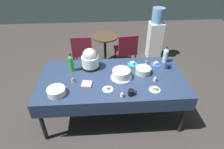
{
  "coord_description": "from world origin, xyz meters",
  "views": [
    {
      "loc": [
        -0.16,
        -2.3,
        2.43
      ],
      "look_at": [
        0.0,
        0.0,
        0.8
      ],
      "focal_mm": 30.15,
      "sensor_mm": 36.0,
      "label": 1
    }
  ],
  "objects": [
    {
      "name": "coffee_mug_navy",
      "position": [
        0.91,
        0.19,
        0.79
      ],
      "size": [
        0.12,
        0.08,
        0.09
      ],
      "color": "navy",
      "rests_on": "potluck_table"
    },
    {
      "name": "maroon_chair_left",
      "position": [
        -0.55,
        1.38,
        0.49
      ],
      "size": [
        0.44,
        0.44,
        0.85
      ],
      "color": "maroon",
      "rests_on": "ground"
    },
    {
      "name": "glass_salad_bowl",
      "position": [
        0.49,
        0.08,
        0.8
      ],
      "size": [
        0.24,
        0.24,
        0.09
      ],
      "primitive_type": "cylinder",
      "color": "#B2C6BC",
      "rests_on": "potluck_table"
    },
    {
      "name": "paper_napkin_stack",
      "position": [
        -0.37,
        -0.16,
        0.76
      ],
      "size": [
        0.16,
        0.16,
        0.02
      ],
      "primitive_type": "cube",
      "rotation": [
        0.0,
        0.0,
        -0.13
      ],
      "color": "pink",
      "rests_on": "potluck_table"
    },
    {
      "name": "maroon_chair_right",
      "position": [
        0.41,
        1.39,
        0.49
      ],
      "size": [
        0.49,
        0.49,
        0.85
      ],
      "color": "maroon",
      "rests_on": "ground"
    },
    {
      "name": "dessert_plate_white",
      "position": [
        -0.08,
        -0.29,
        0.76
      ],
      "size": [
        0.15,
        0.15,
        0.05
      ],
      "color": "white",
      "rests_on": "potluck_table"
    },
    {
      "name": "cupcake_rose",
      "position": [
        -0.58,
        -0.07,
        0.78
      ],
      "size": [
        0.05,
        0.05,
        0.07
      ],
      "color": "beige",
      "rests_on": "potluck_table"
    },
    {
      "name": "dessert_plate_cobalt",
      "position": [
        0.75,
        0.3,
        0.76
      ],
      "size": [
        0.17,
        0.17,
        0.05
      ],
      "color": "#2D4CB2",
      "rests_on": "potluck_table"
    },
    {
      "name": "slow_cooker",
      "position": [
        -0.33,
        0.29,
        0.91
      ],
      "size": [
        0.28,
        0.28,
        0.34
      ],
      "color": "black",
      "rests_on": "potluck_table"
    },
    {
      "name": "cupcake_cocoa",
      "position": [
        0.63,
        -0.13,
        0.78
      ],
      "size": [
        0.05,
        0.05,
        0.07
      ],
      "color": "beige",
      "rests_on": "potluck_table"
    },
    {
      "name": "soda_bottle_water",
      "position": [
        0.93,
        0.39,
        0.88
      ],
      "size": [
        0.08,
        0.08,
        0.28
      ],
      "color": "silver",
      "rests_on": "potluck_table"
    },
    {
      "name": "frosted_layer_cake",
      "position": [
        0.14,
        -0.02,
        0.82
      ],
      "size": [
        0.32,
        0.32,
        0.14
      ],
      "color": "silver",
      "rests_on": "potluck_table"
    },
    {
      "name": "ceramic_snack_bowl",
      "position": [
        -0.77,
        -0.33,
        0.8
      ],
      "size": [
        0.24,
        0.24,
        0.09
      ],
      "primitive_type": "cylinder",
      "color": "silver",
      "rests_on": "potluck_table"
    },
    {
      "name": "dessert_plate_teal",
      "position": [
        0.37,
        0.34,
        0.76
      ],
      "size": [
        0.17,
        0.17,
        0.05
      ],
      "color": "teal",
      "rests_on": "potluck_table"
    },
    {
      "name": "coffee_mug_black",
      "position": [
        0.23,
        -0.42,
        0.79
      ],
      "size": [
        0.12,
        0.08,
        0.08
      ],
      "color": "black",
      "rests_on": "potluck_table"
    },
    {
      "name": "potluck_table",
      "position": [
        0.0,
        0.0,
        0.69
      ],
      "size": [
        2.2,
        1.1,
        0.75
      ],
      "color": "navy",
      "rests_on": "ground"
    },
    {
      "name": "round_cafe_table",
      "position": [
        -0.05,
        1.61,
        0.5
      ],
      "size": [
        0.6,
        0.6,
        0.72
      ],
      "color": "#473323",
      "rests_on": "ground"
    },
    {
      "name": "water_cooler",
      "position": [
        1.17,
        1.85,
        0.59
      ],
      "size": [
        0.32,
        0.32,
        1.24
      ],
      "color": "silver",
      "rests_on": "ground"
    },
    {
      "name": "ground",
      "position": [
        0.0,
        0.0,
        0.0
      ],
      "size": [
        9.0,
        9.0,
        0.0
      ],
      "primitive_type": "plane",
      "color": "#383330"
    },
    {
      "name": "dessert_plate_sage",
      "position": [
        0.57,
        -0.34,
        0.76
      ],
      "size": [
        0.16,
        0.16,
        0.06
      ],
      "color": "#8CA87F",
      "rests_on": "potluck_table"
    },
    {
      "name": "cupcake_berry",
      "position": [
        0.1,
        -0.45,
        0.78
      ],
      "size": [
        0.05,
        0.05,
        0.07
      ],
      "color": "beige",
      "rests_on": "potluck_table"
    },
    {
      "name": "soda_bottle_lime_soda",
      "position": [
        -0.62,
        0.22,
        0.89
      ],
      "size": [
        0.08,
        0.08,
        0.31
      ],
      "color": "green",
      "rests_on": "potluck_table"
    },
    {
      "name": "cupcake_mint",
      "position": [
        0.6,
        0.34,
        0.78
      ],
      "size": [
        0.05,
        0.05,
        0.07
      ],
      "color": "beige",
      "rests_on": "potluck_table"
    }
  ]
}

